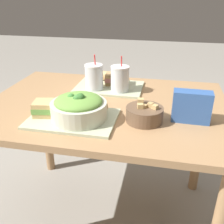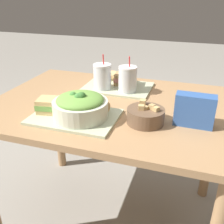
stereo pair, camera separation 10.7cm
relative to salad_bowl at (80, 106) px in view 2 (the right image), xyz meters
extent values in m
plane|color=gray|center=(0.07, 0.21, -0.82)|extent=(12.00, 12.00, 0.00)
cube|color=#A37A51|center=(0.07, 0.21, -0.08)|extent=(1.19, 0.85, 0.03)
cylinder|color=#A37A51|center=(-0.47, 0.58, -0.46)|extent=(0.06, 0.06, 0.73)
cylinder|color=#A37A51|center=(0.60, 0.58, -0.46)|extent=(0.06, 0.06, 0.73)
cube|color=#B2BC99|center=(-0.03, 0.00, -0.06)|extent=(0.37, 0.26, 0.01)
cube|color=#B2BC99|center=(0.04, 0.42, -0.06)|extent=(0.37, 0.26, 0.01)
cylinder|color=beige|center=(0.00, 0.00, -0.02)|extent=(0.24, 0.24, 0.07)
ellipsoid|color=#6B9E42|center=(0.00, 0.00, 0.03)|extent=(0.20, 0.20, 0.05)
sphere|color=#427F38|center=(0.00, -0.02, 0.05)|extent=(0.04, 0.04, 0.04)
sphere|color=#427F38|center=(-0.03, -0.01, 0.05)|extent=(0.03, 0.03, 0.03)
sphere|color=#38702D|center=(0.01, -0.01, 0.05)|extent=(0.04, 0.04, 0.04)
cube|color=beige|center=(0.03, 0.00, 0.04)|extent=(0.05, 0.05, 0.01)
cube|color=beige|center=(0.01, -0.03, 0.04)|extent=(0.05, 0.06, 0.01)
cylinder|color=brown|center=(0.27, 0.06, -0.03)|extent=(0.16, 0.16, 0.06)
cylinder|color=#4C2814|center=(0.27, 0.06, -0.01)|extent=(0.14, 0.14, 0.01)
cube|color=tan|center=(0.27, 0.05, 0.00)|extent=(0.02, 0.02, 0.02)
cube|color=tan|center=(0.31, 0.05, 0.01)|extent=(0.03, 0.03, 0.02)
cube|color=tan|center=(0.27, 0.06, 0.00)|extent=(0.02, 0.02, 0.02)
cube|color=tan|center=(0.29, 0.07, 0.01)|extent=(0.03, 0.03, 0.02)
cube|color=tan|center=(0.25, 0.10, 0.01)|extent=(0.03, 0.03, 0.03)
cube|color=tan|center=(0.25, 0.04, 0.01)|extent=(0.03, 0.03, 0.02)
cube|color=tan|center=(-0.15, 0.00, -0.04)|extent=(0.12, 0.10, 0.02)
cube|color=#6B9E47|center=(-0.15, 0.00, -0.02)|extent=(0.13, 0.11, 0.02)
cube|color=tan|center=(-0.15, 0.00, 0.00)|extent=(0.12, 0.10, 0.02)
cylinder|color=tan|center=(0.01, 0.10, -0.02)|extent=(0.18, 0.13, 0.06)
cylinder|color=beige|center=(0.09, 0.06, -0.02)|extent=(0.03, 0.05, 0.05)
cube|color=tan|center=(0.07, 0.46, -0.04)|extent=(0.12, 0.09, 0.02)
cube|color=#C1706B|center=(0.07, 0.46, -0.02)|extent=(0.13, 0.09, 0.02)
cube|color=tan|center=(0.07, 0.46, 0.00)|extent=(0.12, 0.09, 0.02)
cylinder|color=tan|center=(0.01, 0.52, -0.02)|extent=(0.17, 0.08, 0.06)
cylinder|color=beige|center=(0.09, 0.51, -0.02)|extent=(0.01, 0.05, 0.05)
cylinder|color=silver|center=(-0.03, 0.36, 0.01)|extent=(0.10, 0.10, 0.13)
cylinder|color=black|center=(-0.03, 0.36, 0.00)|extent=(0.09, 0.09, 0.10)
cylinder|color=white|center=(-0.03, 0.36, 0.08)|extent=(0.10, 0.10, 0.01)
cylinder|color=red|center=(-0.03, 0.36, 0.11)|extent=(0.01, 0.02, 0.06)
cylinder|color=silver|center=(0.11, 0.36, 0.01)|extent=(0.10, 0.10, 0.13)
cylinder|color=maroon|center=(0.11, 0.36, 0.00)|extent=(0.09, 0.09, 0.10)
cylinder|color=white|center=(0.11, 0.36, 0.08)|extent=(0.10, 0.10, 0.01)
cylinder|color=red|center=(0.12, 0.36, 0.11)|extent=(0.01, 0.02, 0.06)
cube|color=#335BA3|center=(0.46, 0.10, 0.00)|extent=(0.16, 0.07, 0.14)
cube|color=silver|center=(-0.04, 0.21, -0.06)|extent=(0.16, 0.13, 0.00)
camera|label=1|loc=(0.34, -0.95, 0.45)|focal=42.00mm
camera|label=2|loc=(0.45, -0.92, 0.45)|focal=42.00mm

